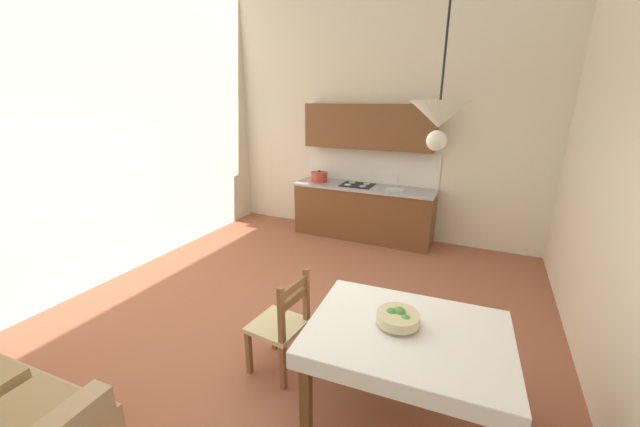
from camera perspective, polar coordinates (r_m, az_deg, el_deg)
ground_plane at (r=4.03m, az=-4.73°, el=-17.50°), size 5.85×6.63×0.10m
wall_back at (r=6.14m, az=9.58°, el=15.98°), size 5.85×0.12×4.21m
wall_left at (r=5.20m, az=-32.90°, el=13.19°), size 0.12×6.63×4.21m
kitchen_cabinetry at (r=6.03m, az=7.04°, el=4.05°), size 2.33×0.63×2.20m
dining_table at (r=2.74m, az=13.59°, el=-19.65°), size 1.43×1.11×0.75m
dining_chair_tv_side at (r=3.20m, az=-6.15°, el=-17.29°), size 0.46×0.46×0.93m
fruit_bowl at (r=2.67m, az=12.31°, el=-15.87°), size 0.30×0.30×0.12m
pendant_lamp at (r=2.06m, az=18.39°, el=14.53°), size 0.32×0.32×0.81m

